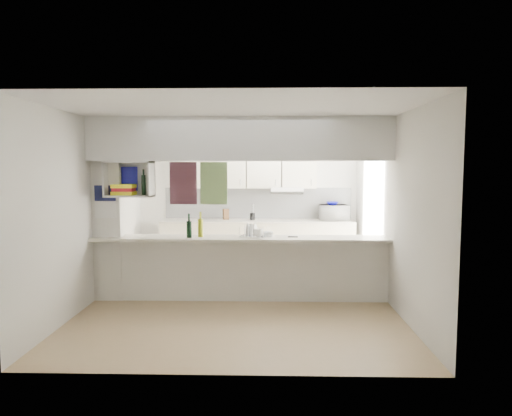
{
  "coord_description": "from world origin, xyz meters",
  "views": [
    {
      "loc": [
        0.39,
        -6.44,
        1.91
      ],
      "look_at": [
        0.21,
        0.5,
        1.29
      ],
      "focal_mm": 32.0,
      "sensor_mm": 36.0,
      "label": 1
    }
  ],
  "objects_px": {
    "bowl": "(332,203)",
    "dish_rack": "(254,231)",
    "wine_bottles": "(195,228)",
    "microwave": "(334,213)"
  },
  "relations": [
    {
      "from": "bowl",
      "to": "dish_rack",
      "type": "xyz_separation_m",
      "value": [
        -1.41,
        -2.06,
        -0.24
      ]
    },
    {
      "from": "wine_bottles",
      "to": "dish_rack",
      "type": "bearing_deg",
      "value": 5.45
    },
    {
      "from": "dish_rack",
      "to": "wine_bottles",
      "type": "xyz_separation_m",
      "value": [
        -0.83,
        -0.08,
        0.05
      ]
    },
    {
      "from": "bowl",
      "to": "wine_bottles",
      "type": "height_order",
      "value": "wine_bottles"
    },
    {
      "from": "bowl",
      "to": "dish_rack",
      "type": "bearing_deg",
      "value": -124.44
    },
    {
      "from": "bowl",
      "to": "dish_rack",
      "type": "distance_m",
      "value": 2.5
    },
    {
      "from": "microwave",
      "to": "dish_rack",
      "type": "relative_size",
      "value": 1.23
    },
    {
      "from": "bowl",
      "to": "microwave",
      "type": "bearing_deg",
      "value": 17.77
    },
    {
      "from": "bowl",
      "to": "wine_bottles",
      "type": "relative_size",
      "value": 0.64
    },
    {
      "from": "microwave",
      "to": "dish_rack",
      "type": "height_order",
      "value": "microwave"
    }
  ]
}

